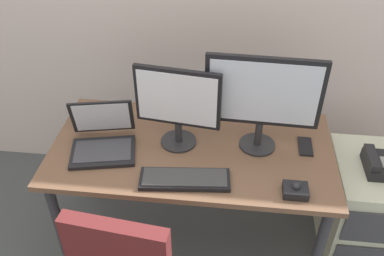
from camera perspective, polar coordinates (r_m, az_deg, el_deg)
ground_plane at (r=2.64m, az=0.00°, el=-14.97°), size 8.00×8.00×0.00m
desk at (r=2.16m, az=0.00°, el=-4.32°), size 1.41×0.72×0.74m
file_cabinet at (r=2.58m, az=22.48°, el=-9.97°), size 0.42×0.53×0.62m
desk_phone at (r=2.34m, az=24.32°, el=-4.52°), size 0.17×0.20×0.09m
monitor_main at (r=1.96m, az=9.65°, el=4.19°), size 0.54×0.18×0.50m
monitor_side at (r=1.99m, az=-1.98°, el=3.38°), size 0.42×0.18×0.42m
keyboard at (r=1.91m, az=-0.98°, el=-6.97°), size 0.42×0.17×0.03m
laptop at (r=2.11m, az=-12.07°, el=-1.47°), size 0.36×0.34×0.23m
trackball_mouse at (r=1.90m, az=13.92°, el=-8.21°), size 0.11×0.09×0.07m
coffee_mug at (r=2.30m, az=-14.43°, el=1.62°), size 0.09×0.08×0.09m
cell_phone at (r=2.17m, az=15.18°, el=-2.44°), size 0.07×0.14×0.01m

